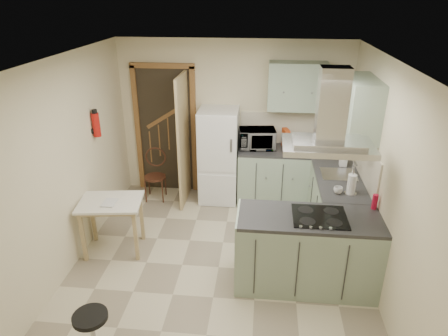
# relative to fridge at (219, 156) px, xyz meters

# --- Properties ---
(floor) EXTENTS (4.20, 4.20, 0.00)m
(floor) POSITION_rel_fridge_xyz_m (0.20, -1.80, -0.75)
(floor) COLOR beige
(floor) RESTS_ON ground
(ceiling) EXTENTS (4.20, 4.20, 0.00)m
(ceiling) POSITION_rel_fridge_xyz_m (0.20, -1.80, 1.75)
(ceiling) COLOR silver
(ceiling) RESTS_ON back_wall
(back_wall) EXTENTS (3.60, 0.00, 3.60)m
(back_wall) POSITION_rel_fridge_xyz_m (0.20, 0.30, 0.50)
(back_wall) COLOR beige
(back_wall) RESTS_ON floor
(left_wall) EXTENTS (0.00, 4.20, 4.20)m
(left_wall) POSITION_rel_fridge_xyz_m (-1.60, -1.80, 0.50)
(left_wall) COLOR beige
(left_wall) RESTS_ON floor
(right_wall) EXTENTS (0.00, 4.20, 4.20)m
(right_wall) POSITION_rel_fridge_xyz_m (2.00, -1.80, 0.50)
(right_wall) COLOR beige
(right_wall) RESTS_ON floor
(doorway) EXTENTS (1.10, 0.12, 2.10)m
(doorway) POSITION_rel_fridge_xyz_m (-0.90, 0.27, 0.30)
(doorway) COLOR brown
(doorway) RESTS_ON floor
(fridge) EXTENTS (0.60, 0.60, 1.50)m
(fridge) POSITION_rel_fridge_xyz_m (0.00, 0.00, 0.00)
(fridge) COLOR white
(fridge) RESTS_ON floor
(counter_back) EXTENTS (1.08, 0.60, 0.90)m
(counter_back) POSITION_rel_fridge_xyz_m (0.86, 0.00, -0.30)
(counter_back) COLOR #9EB2A0
(counter_back) RESTS_ON floor
(counter_right) EXTENTS (0.60, 1.95, 0.90)m
(counter_right) POSITION_rel_fridge_xyz_m (1.70, -0.68, -0.30)
(counter_right) COLOR #9EB2A0
(counter_right) RESTS_ON floor
(splashback) EXTENTS (1.68, 0.02, 0.50)m
(splashback) POSITION_rel_fridge_xyz_m (1.16, 0.29, 0.40)
(splashback) COLOR beige
(splashback) RESTS_ON counter_back
(wall_cabinet_back) EXTENTS (0.85, 0.35, 0.70)m
(wall_cabinet_back) POSITION_rel_fridge_xyz_m (1.15, 0.12, 1.10)
(wall_cabinet_back) COLOR #9EB2A0
(wall_cabinet_back) RESTS_ON back_wall
(wall_cabinet_right) EXTENTS (0.35, 0.90, 0.70)m
(wall_cabinet_right) POSITION_rel_fridge_xyz_m (1.82, -0.95, 1.10)
(wall_cabinet_right) COLOR #9EB2A0
(wall_cabinet_right) RESTS_ON right_wall
(peninsula) EXTENTS (1.55, 0.65, 0.90)m
(peninsula) POSITION_rel_fridge_xyz_m (1.22, -1.98, -0.30)
(peninsula) COLOR #9EB2A0
(peninsula) RESTS_ON floor
(hob) EXTENTS (0.58, 0.50, 0.01)m
(hob) POSITION_rel_fridge_xyz_m (1.32, -1.98, 0.16)
(hob) COLOR black
(hob) RESTS_ON peninsula
(extractor_hood) EXTENTS (0.90, 0.55, 0.10)m
(extractor_hood) POSITION_rel_fridge_xyz_m (1.32, -1.98, 0.97)
(extractor_hood) COLOR silver
(extractor_hood) RESTS_ON ceiling
(sink) EXTENTS (0.45, 0.40, 0.01)m
(sink) POSITION_rel_fridge_xyz_m (1.70, -0.85, 0.16)
(sink) COLOR silver
(sink) RESTS_ON counter_right
(fire_extinguisher) EXTENTS (0.10, 0.10, 0.32)m
(fire_extinguisher) POSITION_rel_fridge_xyz_m (-1.54, -0.90, 0.75)
(fire_extinguisher) COLOR #B2140F
(fire_extinguisher) RESTS_ON left_wall
(drop_leaf_table) EXTENTS (0.84, 0.67, 0.72)m
(drop_leaf_table) POSITION_rel_fridge_xyz_m (-1.19, -1.56, -0.39)
(drop_leaf_table) COLOR #D3B881
(drop_leaf_table) RESTS_ON floor
(bentwood_chair) EXTENTS (0.36, 0.36, 0.77)m
(bentwood_chair) POSITION_rel_fridge_xyz_m (-1.03, -0.12, -0.37)
(bentwood_chair) COLOR #471D17
(bentwood_chair) RESTS_ON floor
(stool) EXTENTS (0.41, 0.41, 0.43)m
(stool) POSITION_rel_fridge_xyz_m (-0.83, -3.15, -0.53)
(stool) COLOR black
(stool) RESTS_ON floor
(microwave) EXTENTS (0.59, 0.43, 0.30)m
(microwave) POSITION_rel_fridge_xyz_m (0.59, 0.02, 0.30)
(microwave) COLOR black
(microwave) RESTS_ON counter_back
(kettle) EXTENTS (0.20, 0.20, 0.22)m
(kettle) POSITION_rel_fridge_xyz_m (1.21, 0.12, 0.26)
(kettle) COLOR white
(kettle) RESTS_ON counter_back
(cereal_box) EXTENTS (0.12, 0.21, 0.29)m
(cereal_box) POSITION_rel_fridge_xyz_m (1.03, 0.10, 0.30)
(cereal_box) COLOR #DD4C1A
(cereal_box) RESTS_ON counter_back
(soap_bottle) EXTENTS (0.10, 0.10, 0.22)m
(soap_bottle) POSITION_rel_fridge_xyz_m (1.80, -0.55, 0.26)
(soap_bottle) COLOR silver
(soap_bottle) RESTS_ON counter_right
(paper_towel) EXTENTS (0.13, 0.13, 0.26)m
(paper_towel) POSITION_rel_fridge_xyz_m (1.76, -1.39, 0.28)
(paper_towel) COLOR silver
(paper_towel) RESTS_ON counter_right
(cup) EXTENTS (0.12, 0.12, 0.08)m
(cup) POSITION_rel_fridge_xyz_m (1.61, -1.40, 0.19)
(cup) COLOR silver
(cup) RESTS_ON counter_right
(red_bottle) EXTENTS (0.07, 0.07, 0.17)m
(red_bottle) POSITION_rel_fridge_xyz_m (1.95, -1.73, 0.24)
(red_bottle) COLOR #BA0F30
(red_bottle) RESTS_ON peninsula
(book) EXTENTS (0.16, 0.22, 0.10)m
(book) POSITION_rel_fridge_xyz_m (-1.26, -1.62, 0.02)
(book) COLOR #9F3541
(book) RESTS_ON drop_leaf_table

